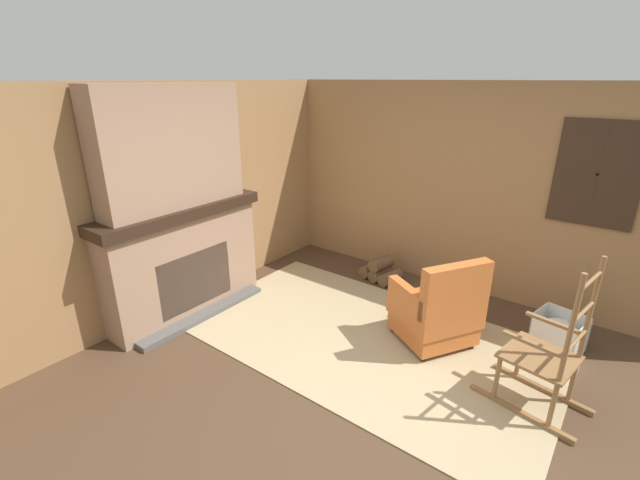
{
  "coord_description": "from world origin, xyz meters",
  "views": [
    {
      "loc": [
        1.5,
        -2.45,
        2.42
      ],
      "look_at": [
        -0.92,
        0.74,
        0.9
      ],
      "focal_mm": 24.0,
      "sensor_mm": 36.0,
      "label": 1
    }
  ],
  "objects_px": {
    "rocking_chair": "(545,360)",
    "storage_case": "(192,196)",
    "armchair": "(437,311)",
    "laundry_basket": "(559,332)",
    "firewood_stack": "(381,271)",
    "oil_lamp_vase": "(153,201)"
  },
  "relations": [
    {
      "from": "firewood_stack",
      "to": "storage_case",
      "type": "bearing_deg",
      "value": -127.48
    },
    {
      "from": "oil_lamp_vase",
      "to": "storage_case",
      "type": "xyz_separation_m",
      "value": [
        0.0,
        0.45,
        -0.05
      ]
    },
    {
      "from": "rocking_chair",
      "to": "laundry_basket",
      "type": "xyz_separation_m",
      "value": [
        -0.02,
        0.94,
        -0.25
      ]
    },
    {
      "from": "laundry_basket",
      "to": "storage_case",
      "type": "relative_size",
      "value": 2.19
    },
    {
      "from": "armchair",
      "to": "rocking_chair",
      "type": "relative_size",
      "value": 0.72
    },
    {
      "from": "laundry_basket",
      "to": "rocking_chair",
      "type": "bearing_deg",
      "value": -88.62
    },
    {
      "from": "storage_case",
      "to": "oil_lamp_vase",
      "type": "bearing_deg",
      "value": -90.02
    },
    {
      "from": "rocking_chair",
      "to": "firewood_stack",
      "type": "relative_size",
      "value": 2.37
    },
    {
      "from": "firewood_stack",
      "to": "storage_case",
      "type": "height_order",
      "value": "storage_case"
    },
    {
      "from": "armchair",
      "to": "rocking_chair",
      "type": "height_order",
      "value": "rocking_chair"
    },
    {
      "from": "firewood_stack",
      "to": "storage_case",
      "type": "distance_m",
      "value": 2.48
    },
    {
      "from": "firewood_stack",
      "to": "laundry_basket",
      "type": "bearing_deg",
      "value": -8.04
    },
    {
      "from": "rocking_chair",
      "to": "storage_case",
      "type": "xyz_separation_m",
      "value": [
        -3.45,
        -0.52,
        0.83
      ]
    },
    {
      "from": "armchair",
      "to": "storage_case",
      "type": "bearing_deg",
      "value": 50.05
    },
    {
      "from": "laundry_basket",
      "to": "oil_lamp_vase",
      "type": "xyz_separation_m",
      "value": [
        -3.42,
        -1.91,
        1.13
      ]
    },
    {
      "from": "storage_case",
      "to": "rocking_chair",
      "type": "bearing_deg",
      "value": 8.57
    },
    {
      "from": "armchair",
      "to": "oil_lamp_vase",
      "type": "relative_size",
      "value": 3.14
    },
    {
      "from": "laundry_basket",
      "to": "storage_case",
      "type": "distance_m",
      "value": 3.87
    },
    {
      "from": "rocking_chair",
      "to": "oil_lamp_vase",
      "type": "distance_m",
      "value": 3.69
    },
    {
      "from": "firewood_stack",
      "to": "oil_lamp_vase",
      "type": "relative_size",
      "value": 1.83
    },
    {
      "from": "laundry_basket",
      "to": "storage_case",
      "type": "height_order",
      "value": "storage_case"
    },
    {
      "from": "laundry_basket",
      "to": "oil_lamp_vase",
      "type": "bearing_deg",
      "value": -150.91
    }
  ]
}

